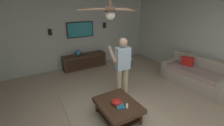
% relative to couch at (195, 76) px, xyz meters
% --- Properties ---
extents(ground_plane, '(8.66, 8.66, 0.00)m').
position_rel_couch_xyz_m(ground_plane, '(-0.24, 2.87, -0.32)').
color(ground_plane, tan).
extents(wall_back_tv, '(0.10, 6.95, 2.64)m').
position_rel_couch_xyz_m(wall_back_tv, '(3.42, 2.87, 1.00)').
color(wall_back_tv, '#B2B7AD').
rests_on(wall_back_tv, ground).
extents(wall_side_window, '(7.41, 0.10, 2.64)m').
position_rel_couch_xyz_m(wall_side_window, '(-0.24, -0.56, 1.00)').
color(wall_side_window, beige).
rests_on(wall_side_window, ground).
extents(area_rug, '(2.73, 1.96, 0.01)m').
position_rel_couch_xyz_m(area_rug, '(0.12, 2.90, -0.31)').
color(area_rug, tan).
rests_on(area_rug, ground).
extents(couch, '(1.96, 0.99, 0.87)m').
position_rel_couch_xyz_m(couch, '(0.00, 0.00, 0.00)').
color(couch, '#A89E8E').
rests_on(couch, ground).
extents(coffee_table, '(1.00, 0.80, 0.40)m').
position_rel_couch_xyz_m(coffee_table, '(-0.08, 2.90, -0.02)').
color(coffee_table, '#422B1C').
rests_on(coffee_table, ground).
extents(media_console, '(0.45, 1.70, 0.55)m').
position_rel_couch_xyz_m(media_console, '(3.09, 2.48, -0.04)').
color(media_console, '#422B1C').
rests_on(media_console, ground).
extents(tv, '(0.05, 1.04, 0.59)m').
position_rel_couch_xyz_m(tv, '(3.33, 2.48, 1.17)').
color(tv, black).
extents(person_standing, '(0.59, 0.59, 1.64)m').
position_rel_couch_xyz_m(person_standing, '(0.65, 2.31, 0.61)').
color(person_standing, '#C6B793').
rests_on(person_standing, ground).
extents(bowl, '(0.22, 0.22, 0.10)m').
position_rel_couch_xyz_m(bowl, '(-0.09, 2.95, 0.13)').
color(bowl, red).
rests_on(bowl, coffee_table).
extents(remote_white, '(0.15, 0.12, 0.02)m').
position_rel_couch_xyz_m(remote_white, '(-0.28, 2.80, 0.09)').
color(remote_white, white).
rests_on(remote_white, coffee_table).
extents(book, '(0.25, 0.21, 0.04)m').
position_rel_couch_xyz_m(book, '(-0.20, 2.93, 0.10)').
color(book, teal).
rests_on(book, coffee_table).
extents(vase_round, '(0.22, 0.22, 0.22)m').
position_rel_couch_xyz_m(vase_round, '(3.07, 2.73, 0.34)').
color(vase_round, teal).
rests_on(vase_round, media_console).
extents(wall_speaker_left, '(0.06, 0.12, 0.22)m').
position_rel_couch_xyz_m(wall_speaker_left, '(3.34, 1.42, 1.26)').
color(wall_speaker_left, black).
extents(wall_speaker_right, '(0.06, 0.12, 0.22)m').
position_rel_couch_xyz_m(wall_speaker_right, '(3.34, 3.58, 1.17)').
color(wall_speaker_right, black).
extents(ceiling_fan, '(1.19, 1.17, 0.46)m').
position_rel_couch_xyz_m(ceiling_fan, '(0.00, 3.05, 1.99)').
color(ceiling_fan, '#4C3828').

